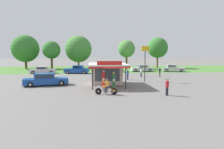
% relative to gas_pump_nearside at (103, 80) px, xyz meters
% --- Properties ---
extents(ground_plane, '(300.00, 300.00, 0.00)m').
position_rel_gas_pump_nearside_xyz_m(ground_plane, '(1.20, -0.64, -0.97)').
color(ground_plane, slate).
extents(grass_verge_strip, '(120.00, 24.00, 0.01)m').
position_rel_gas_pump_nearside_xyz_m(grass_verge_strip, '(1.20, 29.36, -0.97)').
color(grass_verge_strip, '#477A33').
rests_on(grass_verge_strip, ground).
extents(service_station_kiosk, '(4.65, 6.73, 3.21)m').
position_rel_gas_pump_nearside_xyz_m(service_station_kiosk, '(0.60, 3.17, 0.65)').
color(service_station_kiosk, beige).
rests_on(service_station_kiosk, ground).
extents(gas_pump_nearside, '(0.44, 0.44, 2.11)m').
position_rel_gas_pump_nearside_xyz_m(gas_pump_nearside, '(0.00, 0.00, 0.00)').
color(gas_pump_nearside, slate).
rests_on(gas_pump_nearside, ground).
extents(gas_pump_offside, '(0.44, 0.44, 1.89)m').
position_rel_gas_pump_nearside_xyz_m(gas_pump_offside, '(1.21, -0.00, -0.11)').
color(gas_pump_offside, slate).
rests_on(gas_pump_offside, ground).
extents(motorcycle_with_rider, '(2.17, 0.70, 1.58)m').
position_rel_gas_pump_nearside_xyz_m(motorcycle_with_rider, '(0.09, -3.72, -0.32)').
color(motorcycle_with_rider, black).
rests_on(motorcycle_with_rider, ground).
extents(featured_classic_sedan, '(5.80, 3.03, 1.54)m').
position_rel_gas_pump_nearside_xyz_m(featured_classic_sedan, '(-7.20, 2.66, -0.26)').
color(featured_classic_sedan, '#19479E').
rests_on(featured_classic_sedan, ground).
extents(parked_car_back_row_left, '(5.07, 2.99, 1.58)m').
position_rel_gas_pump_nearside_xyz_m(parked_car_back_row_left, '(16.88, 19.82, -0.26)').
color(parked_car_back_row_left, '#B7B7BC').
rests_on(parked_car_back_row_left, ground).
extents(parked_car_back_row_right, '(5.09, 1.99, 1.51)m').
position_rel_gas_pump_nearside_xyz_m(parked_car_back_row_right, '(9.96, 20.84, -0.28)').
color(parked_car_back_row_right, '#B7B7BC').
rests_on(parked_car_back_row_right, ground).
extents(parked_car_back_row_far_left, '(5.09, 2.56, 1.49)m').
position_rel_gas_pump_nearside_xyz_m(parked_car_back_row_far_left, '(3.01, 20.08, -0.29)').
color(parked_car_back_row_far_left, '#19479E').
rests_on(parked_car_back_row_far_left, ground).
extents(parked_car_back_row_centre_left, '(5.33, 2.74, 1.63)m').
position_rel_gas_pump_nearside_xyz_m(parked_car_back_row_centre_left, '(-4.41, 17.83, -0.24)').
color(parked_car_back_row_centre_left, '#19479E').
rests_on(parked_car_back_row_centre_left, ground).
extents(parked_car_back_row_centre_right, '(5.40, 2.13, 1.41)m').
position_rel_gas_pump_nearside_xyz_m(parked_car_back_row_centre_right, '(-11.42, 18.48, -0.33)').
color(parked_car_back_row_centre_right, '#B7B7BC').
rests_on(parked_car_back_row_centre_right, ground).
extents(bystander_standing_back_lot, '(0.35, 0.35, 1.62)m').
position_rel_gas_pump_nearside_xyz_m(bystander_standing_back_lot, '(5.85, -4.75, -0.11)').
color(bystander_standing_back_lot, black).
rests_on(bystander_standing_back_lot, ground).
extents(bystander_leaning_by_kiosk, '(0.35, 0.35, 1.58)m').
position_rel_gas_pump_nearside_xyz_m(bystander_leaning_by_kiosk, '(7.18, 10.68, -0.13)').
color(bystander_leaning_by_kiosk, '#2D3351').
rests_on(bystander_leaning_by_kiosk, ground).
extents(bystander_strolling_foreground, '(0.35, 0.35, 1.58)m').
position_rel_gas_pump_nearside_xyz_m(bystander_strolling_foreground, '(10.44, 10.42, -0.13)').
color(bystander_strolling_foreground, brown).
rests_on(bystander_strolling_foreground, ground).
extents(bystander_chatting_near_pumps, '(0.34, 0.34, 1.53)m').
position_rel_gas_pump_nearside_xyz_m(bystander_chatting_near_pumps, '(4.15, 7.12, -0.17)').
color(bystander_chatting_near_pumps, '#2D3351').
rests_on(bystander_chatting_near_pumps, ground).
extents(tree_oak_distant_spare, '(7.37, 7.37, 9.02)m').
position_rel_gas_pump_nearside_xyz_m(tree_oak_distant_spare, '(-5.07, 32.90, 4.27)').
color(tree_oak_distant_spare, brown).
rests_on(tree_oak_distant_spare, ground).
extents(tree_oak_centre, '(7.21, 7.21, 8.99)m').
position_rel_gas_pump_nearside_xyz_m(tree_oak_centre, '(-19.05, 32.19, 4.41)').
color(tree_oak_centre, brown).
rests_on(tree_oak_centre, ground).
extents(tree_oak_far_right, '(4.54, 4.54, 7.61)m').
position_rel_gas_pump_nearside_xyz_m(tree_oak_far_right, '(7.78, 28.97, 4.32)').
color(tree_oak_far_right, brown).
rests_on(tree_oak_far_right, ground).
extents(tree_oak_far_left, '(5.71, 5.71, 8.57)m').
position_rel_gas_pump_nearside_xyz_m(tree_oak_far_left, '(17.09, 31.32, 4.65)').
color(tree_oak_far_left, brown).
rests_on(tree_oak_far_left, ground).
extents(tree_oak_right, '(4.62, 4.62, 7.34)m').
position_rel_gas_pump_nearside_xyz_m(tree_oak_right, '(-11.72, 30.06, 3.91)').
color(tree_oak_right, brown).
rests_on(tree_oak_right, ground).
extents(roadside_pole_sign, '(1.10, 0.12, 5.10)m').
position_rel_gas_pump_nearside_xyz_m(roadside_pole_sign, '(6.24, 4.80, 2.49)').
color(roadside_pole_sign, black).
rests_on(roadside_pole_sign, ground).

